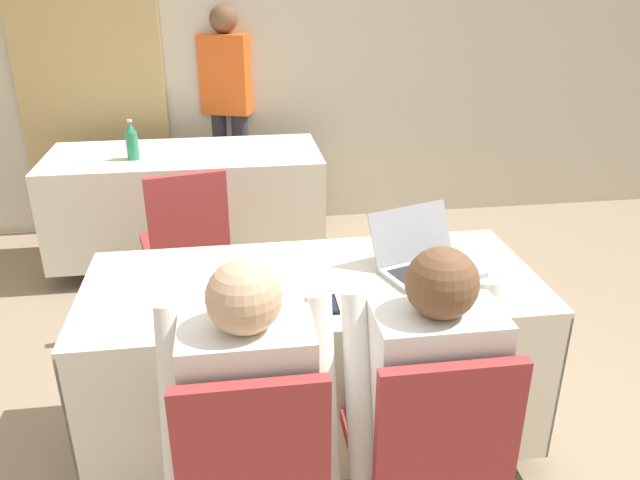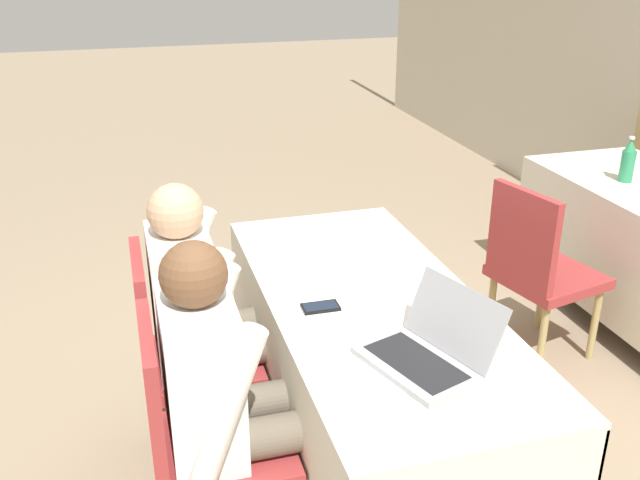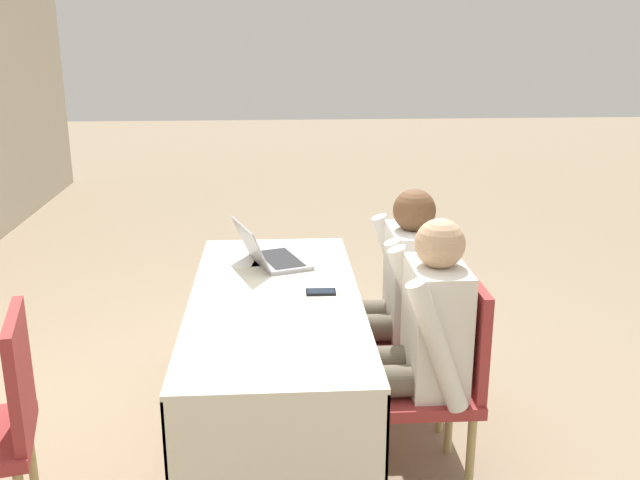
{
  "view_description": "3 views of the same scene",
  "coord_description": "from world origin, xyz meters",
  "px_view_note": "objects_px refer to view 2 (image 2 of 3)",
  "views": [
    {
      "loc": [
        -0.27,
        -2.06,
        1.84
      ],
      "look_at": [
        0.0,
        -0.19,
        1.0
      ],
      "focal_mm": 35.0,
      "sensor_mm": 36.0,
      "label": 1
    },
    {
      "loc": [
        2.13,
        -0.81,
        1.95
      ],
      "look_at": [
        0.0,
        -0.19,
        1.0
      ],
      "focal_mm": 40.0,
      "sensor_mm": 36.0,
      "label": 2
    },
    {
      "loc": [
        -2.89,
        -0.01,
        1.87
      ],
      "look_at": [
        0.0,
        -0.19,
        1.0
      ],
      "focal_mm": 40.0,
      "sensor_mm": 36.0,
      "label": 3
    }
  ],
  "objects_px": {
    "chair_near_left": "(180,350)",
    "person_white_shirt": "(227,388)",
    "person_checkered_shirt": "(204,309)",
    "cell_phone": "(320,307)",
    "chair_far_spare": "(538,266)",
    "water_bottle": "(628,161)",
    "laptop": "(427,351)",
    "chair_near_right": "(198,435)"
  },
  "relations": [
    {
      "from": "chair_near_left",
      "to": "person_white_shirt",
      "type": "height_order",
      "value": "person_white_shirt"
    },
    {
      "from": "person_checkered_shirt",
      "to": "cell_phone",
      "type": "bearing_deg",
      "value": -127.57
    },
    {
      "from": "chair_far_spare",
      "to": "person_checkered_shirt",
      "type": "relative_size",
      "value": 0.78
    },
    {
      "from": "water_bottle",
      "to": "chair_near_left",
      "type": "distance_m",
      "value": 2.51
    },
    {
      "from": "laptop",
      "to": "water_bottle",
      "type": "bearing_deg",
      "value": 108.54
    },
    {
      "from": "chair_near_left",
      "to": "person_white_shirt",
      "type": "xyz_separation_m",
      "value": [
        0.53,
        0.1,
        0.16
      ]
    },
    {
      "from": "person_white_shirt",
      "to": "laptop",
      "type": "bearing_deg",
      "value": -106.92
    },
    {
      "from": "water_bottle",
      "to": "person_checkered_shirt",
      "type": "xyz_separation_m",
      "value": [
        0.6,
        -2.31,
        -0.21
      ]
    },
    {
      "from": "cell_phone",
      "to": "person_checkered_shirt",
      "type": "xyz_separation_m",
      "value": [
        -0.29,
        -0.37,
        -0.1
      ]
    },
    {
      "from": "chair_near_left",
      "to": "person_checkered_shirt",
      "type": "height_order",
      "value": "person_checkered_shirt"
    },
    {
      "from": "laptop",
      "to": "person_checkered_shirt",
      "type": "xyz_separation_m",
      "value": [
        -0.71,
        -0.59,
        -0.14
      ]
    },
    {
      "from": "laptop",
      "to": "chair_near_left",
      "type": "relative_size",
      "value": 0.49
    },
    {
      "from": "chair_far_spare",
      "to": "person_checkered_shirt",
      "type": "bearing_deg",
      "value": 86.61
    },
    {
      "from": "cell_phone",
      "to": "water_bottle",
      "type": "bearing_deg",
      "value": 115.72
    },
    {
      "from": "laptop",
      "to": "person_checkered_shirt",
      "type": "distance_m",
      "value": 0.93
    },
    {
      "from": "person_checkered_shirt",
      "to": "person_white_shirt",
      "type": "bearing_deg",
      "value": -180.0
    },
    {
      "from": "chair_near_right",
      "to": "person_checkered_shirt",
      "type": "height_order",
      "value": "person_checkered_shirt"
    },
    {
      "from": "cell_phone",
      "to": "chair_near_right",
      "type": "xyz_separation_m",
      "value": [
        0.24,
        -0.48,
        -0.26
      ]
    },
    {
      "from": "cell_phone",
      "to": "chair_near_right",
      "type": "distance_m",
      "value": 0.59
    },
    {
      "from": "water_bottle",
      "to": "person_white_shirt",
      "type": "xyz_separation_m",
      "value": [
        1.13,
        -2.31,
        -0.21
      ]
    },
    {
      "from": "person_checkered_shirt",
      "to": "laptop",
      "type": "bearing_deg",
      "value": -140.2
    },
    {
      "from": "water_bottle",
      "to": "chair_far_spare",
      "type": "height_order",
      "value": "water_bottle"
    },
    {
      "from": "cell_phone",
      "to": "chair_far_spare",
      "type": "height_order",
      "value": "chair_far_spare"
    },
    {
      "from": "cell_phone",
      "to": "person_white_shirt",
      "type": "height_order",
      "value": "person_white_shirt"
    },
    {
      "from": "chair_near_right",
      "to": "person_checkered_shirt",
      "type": "distance_m",
      "value": 0.56
    },
    {
      "from": "chair_near_right",
      "to": "chair_near_left",
      "type": "bearing_deg",
      "value": 0.0
    },
    {
      "from": "cell_phone",
      "to": "chair_near_left",
      "type": "xyz_separation_m",
      "value": [
        -0.29,
        -0.48,
        -0.26
      ]
    },
    {
      "from": "laptop",
      "to": "person_white_shirt",
      "type": "height_order",
      "value": "person_white_shirt"
    },
    {
      "from": "laptop",
      "to": "person_white_shirt",
      "type": "bearing_deg",
      "value": -125.63
    },
    {
      "from": "chair_near_right",
      "to": "person_checkered_shirt",
      "type": "relative_size",
      "value": 0.78
    },
    {
      "from": "water_bottle",
      "to": "person_white_shirt",
      "type": "bearing_deg",
      "value": -63.93
    },
    {
      "from": "laptop",
      "to": "person_white_shirt",
      "type": "relative_size",
      "value": 0.38
    },
    {
      "from": "chair_near_left",
      "to": "person_checkered_shirt",
      "type": "relative_size",
      "value": 0.78
    },
    {
      "from": "chair_near_right",
      "to": "person_checkered_shirt",
      "type": "xyz_separation_m",
      "value": [
        -0.53,
        0.1,
        0.16
      ]
    },
    {
      "from": "person_checkered_shirt",
      "to": "chair_near_left",
      "type": "bearing_deg",
      "value": 90.0
    },
    {
      "from": "cell_phone",
      "to": "chair_far_spare",
      "type": "relative_size",
      "value": 0.15
    },
    {
      "from": "cell_phone",
      "to": "water_bottle",
      "type": "distance_m",
      "value": 2.13
    },
    {
      "from": "laptop",
      "to": "chair_near_left",
      "type": "height_order",
      "value": "laptop"
    },
    {
      "from": "laptop",
      "to": "chair_near_right",
      "type": "height_order",
      "value": "laptop"
    },
    {
      "from": "person_white_shirt",
      "to": "chair_near_left",
      "type": "bearing_deg",
      "value": 11.04
    },
    {
      "from": "chair_near_left",
      "to": "chair_near_right",
      "type": "bearing_deg",
      "value": -180.0
    },
    {
      "from": "chair_near_right",
      "to": "person_white_shirt",
      "type": "bearing_deg",
      "value": -90.0
    }
  ]
}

